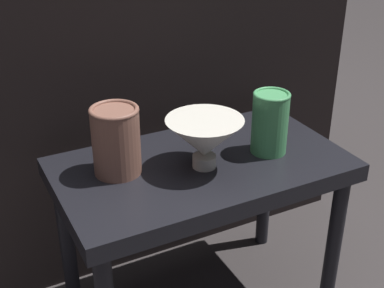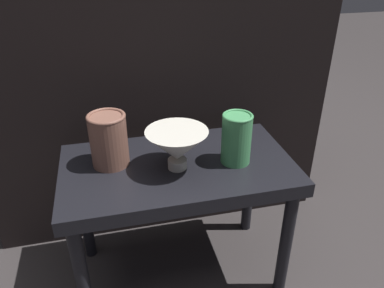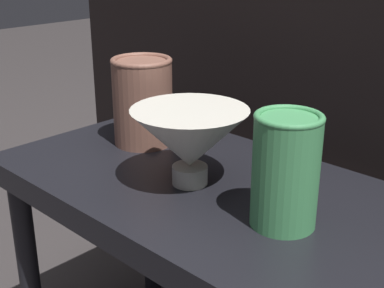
{
  "view_description": "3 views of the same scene",
  "coord_description": "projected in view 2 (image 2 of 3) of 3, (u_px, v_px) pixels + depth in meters",
  "views": [
    {
      "loc": [
        -0.49,
        -0.9,
        0.99
      ],
      "look_at": [
        -0.03,
        -0.02,
        0.48
      ],
      "focal_mm": 50.0,
      "sensor_mm": 36.0,
      "label": 1
    },
    {
      "loc": [
        -0.17,
        -0.86,
        0.97
      ],
      "look_at": [
        0.03,
        -0.03,
        0.49
      ],
      "focal_mm": 35.0,
      "sensor_mm": 36.0,
      "label": 2
    },
    {
      "loc": [
        0.48,
        -0.52,
        0.75
      ],
      "look_at": [
        -0.02,
        0.0,
        0.46
      ],
      "focal_mm": 50.0,
      "sensor_mm": 36.0,
      "label": 3
    }
  ],
  "objects": [
    {
      "name": "table",
      "position": [
        178.0,
        180.0,
        1.06
      ],
      "size": [
        0.64,
        0.36,
        0.42
      ],
      "color": "black",
      "rests_on": "ground_plane"
    },
    {
      "name": "vase_colorful_right",
      "position": [
        236.0,
        138.0,
        1.01
      ],
      "size": [
        0.08,
        0.08,
        0.14
      ],
      "color": "#47995B",
      "rests_on": "table"
    },
    {
      "name": "couch_backdrop",
      "position": [
        152.0,
        96.0,
        1.44
      ],
      "size": [
        1.17,
        0.5,
        0.85
      ],
      "color": "black",
      "rests_on": "ground_plane"
    },
    {
      "name": "bowl",
      "position": [
        177.0,
        146.0,
        0.98
      ],
      "size": [
        0.17,
        0.17,
        0.11
      ],
      "color": "silver",
      "rests_on": "table"
    },
    {
      "name": "vase_textured_left",
      "position": [
        109.0,
        139.0,
        1.0
      ],
      "size": [
        0.1,
        0.1,
        0.15
      ],
      "color": "brown",
      "rests_on": "table"
    },
    {
      "name": "ground_plane",
      "position": [
        180.0,
        270.0,
        1.24
      ],
      "size": [
        8.0,
        8.0,
        0.0
      ],
      "primitive_type": "plane",
      "color": "#383333"
    }
  ]
}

